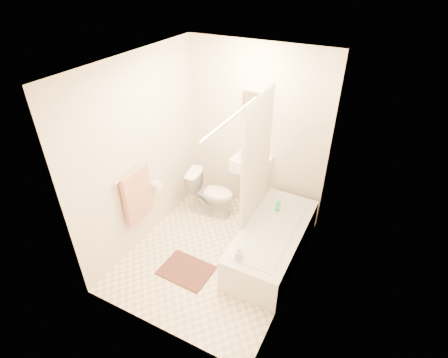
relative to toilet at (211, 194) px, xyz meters
The scene contains 17 objects.
floor 0.92m from the toilet, 58.15° to the right, with size 2.40×2.40×0.00m, color beige.
ceiling 2.24m from the toilet, 58.15° to the right, with size 2.40×2.40×0.00m, color white.
wall_back 1.09m from the toilet, 46.36° to the left, with size 2.00×0.02×2.40m, color beige.
wall_left 1.26m from the toilet, 127.05° to the right, with size 0.02×2.40×2.40m, color beige.
wall_right 1.84m from the toilet, 26.59° to the right, with size 0.02×2.40×2.40m, color beige.
mirror 1.33m from the toilet, 45.13° to the left, with size 0.40×0.03×0.55m, color white.
curtain_rod 1.93m from the toilet, 39.82° to the right, with size 0.03×0.03×1.70m, color silver.
shower_curtain 1.18m from the toilet, 16.78° to the right, with size 0.04×0.80×1.55m, color silver.
towel_bar 1.34m from the toilet, 117.51° to the right, with size 0.02×0.02×0.60m, color silver.
towel 1.18m from the toilet, 116.11° to the right, with size 0.06×0.45×0.66m, color #CC7266.
toilet_paper 0.86m from the toilet, 128.27° to the right, with size 0.12×0.12×0.11m, color white.
toilet is the anchor object (origin of this frame).
sink 0.59m from the toilet, 33.97° to the left, with size 0.50×0.40×0.98m, color white, non-canonical shape.
bathtub 1.19m from the toilet, 21.15° to the right, with size 0.70×1.59×0.45m, color silver, non-canonical shape.
bath_mat 1.22m from the toilet, 76.27° to the right, with size 0.61×0.46×0.02m, color #4C281E.
soap_bottle 1.44m from the toilet, 48.73° to the right, with size 0.08×0.08×0.17m, color silver.
scrub_brush 1.01m from the toilet, ahead, with size 0.06×0.20×0.04m, color green.
Camera 1 is at (1.59, -2.84, 3.26)m, focal length 28.00 mm.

